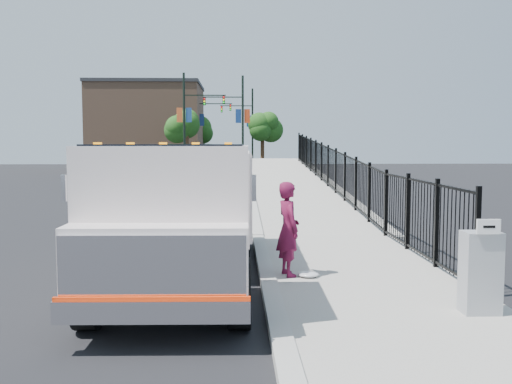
{
  "coord_description": "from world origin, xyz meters",
  "views": [
    {
      "loc": [
        -0.6,
        -11.56,
        2.71
      ],
      "look_at": [
        -0.13,
        2.0,
        1.53
      ],
      "focal_mm": 40.0,
      "sensor_mm": 36.0,
      "label": 1
    }
  ],
  "objects": [
    {
      "name": "iron_fence",
      "position": [
        3.55,
        12.0,
        0.9
      ],
      "size": [
        0.1,
        28.0,
        1.8
      ],
      "primitive_type": "cube",
      "color": "black",
      "rests_on": "ground"
    },
    {
      "name": "curb",
      "position": [
        0.0,
        -2.0,
        0.08
      ],
      "size": [
        0.3,
        12.0,
        0.16
      ],
      "primitive_type": "cube",
      "color": "#ADAAA3",
      "rests_on": "ground"
    },
    {
      "name": "debris",
      "position": [
        0.79,
        -0.78,
        0.17
      ],
      "size": [
        0.41,
        0.41,
        0.1
      ],
      "primitive_type": "ellipsoid",
      "color": "silver",
      "rests_on": "sidewalk"
    },
    {
      "name": "tree_1",
      "position": [
        1.8,
        40.19,
        3.89
      ],
      "size": [
        2.08,
        2.08,
        5.04
      ],
      "color": "#382314",
      "rests_on": "ground"
    },
    {
      "name": "light_pole_0",
      "position": [
        -4.26,
        32.62,
        4.36
      ],
      "size": [
        3.77,
        0.22,
        8.0
      ],
      "color": "black",
      "rests_on": "ground"
    },
    {
      "name": "ground",
      "position": [
        0.0,
        0.0,
        0.0
      ],
      "size": [
        120.0,
        120.0,
        0.0
      ],
      "primitive_type": "plane",
      "color": "black",
      "rests_on": "ground"
    },
    {
      "name": "ramp",
      "position": [
        2.12,
        16.0,
        0.0
      ],
      "size": [
        3.95,
        24.06,
        3.19
      ],
      "primitive_type": "cube",
      "rotation": [
        0.06,
        0.0,
        0.0
      ],
      "color": "#9E998E",
      "rests_on": "ground"
    },
    {
      "name": "sidewalk",
      "position": [
        1.93,
        -2.0,
        0.06
      ],
      "size": [
        3.55,
        12.0,
        0.12
      ],
      "primitive_type": "cube",
      "color": "#9E998E",
      "rests_on": "ground"
    },
    {
      "name": "tree_0",
      "position": [
        -4.53,
        34.28,
        3.92
      ],
      "size": [
        2.31,
        2.31,
        5.16
      ],
      "color": "#382314",
      "rests_on": "ground"
    },
    {
      "name": "tree_2",
      "position": [
        -4.49,
        49.12,
        3.95
      ],
      "size": [
        2.65,
        2.65,
        5.32
      ],
      "color": "#382314",
      "rests_on": "ground"
    },
    {
      "name": "worker",
      "position": [
        0.41,
        -0.63,
        1.04
      ],
      "size": [
        0.6,
        0.76,
        1.84
      ],
      "primitive_type": "imported",
      "rotation": [
        0.0,
        0.0,
        1.84
      ],
      "color": "maroon",
      "rests_on": "sidewalk"
    },
    {
      "name": "light_pole_1",
      "position": [
        -0.36,
        34.34,
        4.36
      ],
      "size": [
        3.78,
        0.22,
        8.0
      ],
      "color": "black",
      "rests_on": "ground"
    },
    {
      "name": "utility_cabinet",
      "position": [
        3.1,
        -3.19,
        0.75
      ],
      "size": [
        0.55,
        0.4,
        1.25
      ],
      "primitive_type": "cube",
      "color": "gray",
      "rests_on": "sidewalk"
    },
    {
      "name": "light_pole_2",
      "position": [
        -3.85,
        42.26,
        4.36
      ],
      "size": [
        3.77,
        0.22,
        8.0
      ],
      "color": "black",
      "rests_on": "ground"
    },
    {
      "name": "truck",
      "position": [
        -1.6,
        -0.67,
        1.53
      ],
      "size": [
        2.74,
        7.97,
        2.71
      ],
      "rotation": [
        0.0,
        0.0,
        -0.02
      ],
      "color": "black",
      "rests_on": "ground"
    },
    {
      "name": "arrow_sign",
      "position": [
        3.1,
        -3.41,
        1.48
      ],
      "size": [
        0.35,
        0.04,
        0.22
      ],
      "primitive_type": "cube",
      "color": "white",
      "rests_on": "utility_cabinet"
    },
    {
      "name": "light_pole_3",
      "position": [
        0.73,
        45.21,
        4.36
      ],
      "size": [
        3.77,
        0.22,
        8.0
      ],
      "color": "black",
      "rests_on": "ground"
    },
    {
      "name": "building",
      "position": [
        -9.0,
        44.0,
        4.0
      ],
      "size": [
        10.0,
        10.0,
        8.0
      ],
      "primitive_type": "cube",
      "color": "#8C664C",
      "rests_on": "ground"
    }
  ]
}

